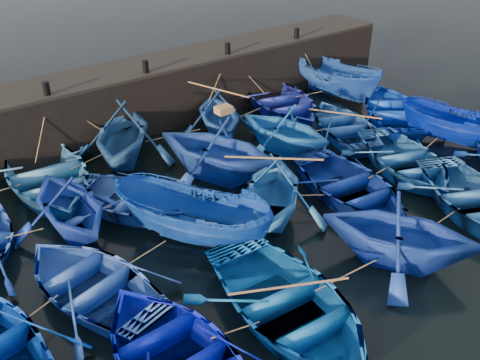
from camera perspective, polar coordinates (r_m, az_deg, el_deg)
ground at (r=16.40m, az=6.65°, el=-6.79°), size 120.00×120.00×0.00m
quay_wall at (r=23.44m, az=-10.70°, el=8.66°), size 26.00×2.50×2.50m
quay_top at (r=22.98m, az=-11.02°, el=11.67°), size 26.00×2.50×0.12m
bollard_1 at (r=20.79m, az=-19.95°, el=9.17°), size 0.24×0.24×0.50m
bollard_2 at (r=22.11m, az=-10.04°, el=11.84°), size 0.24×0.24×0.50m
bollard_3 at (r=24.03m, az=-1.33°, el=13.87°), size 0.24×0.24×0.50m
bollard_4 at (r=26.43m, az=6.06°, el=15.33°), size 0.24×0.24×0.50m
boat_1 at (r=19.66m, az=-19.96°, el=0.47°), size 4.64×6.13×1.20m
boat_2 at (r=20.55m, az=-12.45°, el=4.95°), size 5.82×5.97×2.39m
boat_3 at (r=22.11m, az=-2.33°, el=7.11°), size 4.56×4.84×2.03m
boat_4 at (r=24.50m, az=4.39°, el=8.41°), size 4.94×6.17×1.14m
boat_5 at (r=26.29m, az=10.24°, el=10.55°), size 2.38×5.16×1.93m
boat_7 at (r=16.91m, az=-17.73°, el=-2.41°), size 3.60×4.16×2.18m
boat_8 at (r=17.70m, az=-10.87°, el=-1.99°), size 5.71×6.03×1.02m
boat_9 at (r=18.90m, az=-2.45°, el=3.48°), size 5.71×6.03×2.50m
boat_10 at (r=20.87m, az=4.79°, el=5.58°), size 4.36×4.73×2.08m
boat_11 at (r=22.75m, az=11.01°, el=5.78°), size 4.72×5.47×0.95m
boat_12 at (r=24.53m, az=16.08°, el=7.20°), size 6.11×6.42×1.08m
boat_14 at (r=14.76m, az=-15.54°, el=-10.48°), size 4.63×5.59×1.00m
boat_15 at (r=15.76m, az=-5.18°, el=-4.15°), size 4.39×5.07×1.90m
boat_16 at (r=16.77m, az=3.51°, el=-1.05°), size 5.51×5.52×2.20m
boat_17 at (r=18.36m, az=11.70°, el=-0.70°), size 4.24×5.52×1.06m
boat_18 at (r=20.52m, az=17.20°, el=2.06°), size 4.99×5.88×1.04m
boat_19 at (r=23.07m, az=21.77°, el=5.40°), size 3.38×4.60×1.67m
boat_21 at (r=12.56m, az=-6.74°, el=-18.26°), size 3.94×5.38×1.09m
boat_22 at (r=13.57m, az=5.17°, el=-13.13°), size 4.34×5.85×1.17m
boat_23 at (r=15.54m, az=16.77°, el=-5.22°), size 5.57×5.74×2.31m
boat_24 at (r=18.91m, az=23.85°, el=-1.89°), size 5.55×6.33×1.09m
wooden_crate at (r=18.45m, az=-1.76°, el=7.51°), size 0.55×0.42×0.24m
mooring_ropes at (r=19.26m, az=-2.38°, el=2.84°), size 17.54×11.78×2.10m
loose_oars at (r=18.17m, az=4.47°, el=3.51°), size 10.99×11.79×1.31m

